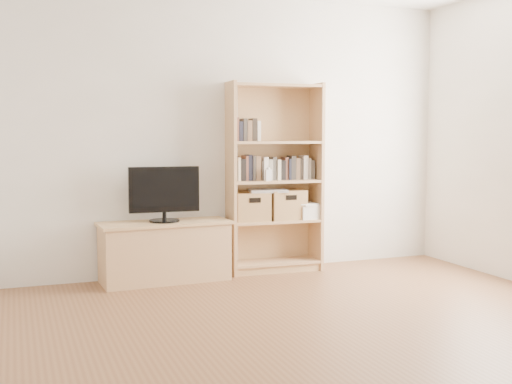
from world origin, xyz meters
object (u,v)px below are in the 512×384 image
tv_stand (165,253)px  basket_right (285,204)px  television (164,194)px  bookshelf (275,178)px  laptop (268,191)px  basket_left (251,207)px  baby_monitor (268,175)px

tv_stand → basket_right: bearing=-0.9°
tv_stand → television: television is taller
bookshelf → laptop: size_ratio=5.12×
basket_left → bookshelf: bearing=2.4°
bookshelf → basket_right: bearing=-2.6°
television → basket_right: bearing=5.2°
television → baby_monitor: bearing=0.6°
bookshelf → basket_right: bookshelf is taller
bookshelf → television: (-1.08, -0.05, -0.12)m
bookshelf → television: 1.08m
tv_stand → basket_right: 1.25m
tv_stand → basket_right: (1.19, 0.04, 0.38)m
bookshelf → laptop: bookshelf is taller
tv_stand → basket_right: basket_right is taller
television → baby_monitor: (0.97, -0.05, 0.15)m
bookshelf → laptop: bearing=-166.2°
laptop → tv_stand: bearing=-165.9°
bookshelf → basket_right: 0.28m
basket_left → laptop: 0.22m
bookshelf → television: bookshelf is taller
bookshelf → baby_monitor: size_ratio=17.08×
baby_monitor → basket_left: size_ratio=0.32×
television → basket_left: size_ratio=1.93×
basket_right → laptop: size_ratio=0.97×
baby_monitor → laptop: 0.17m
television → baby_monitor: size_ratio=5.93×
tv_stand → basket_left: (0.84, 0.05, 0.38)m
tv_stand → basket_left: 0.92m
laptop → basket_right: bearing=14.0°
basket_left → basket_right: bearing=1.2°
television → bookshelf: bearing=5.9°
television → laptop: (1.00, 0.03, -0.00)m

